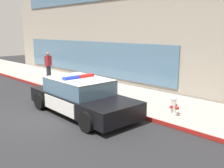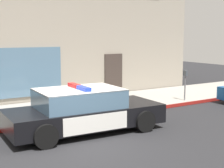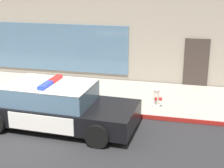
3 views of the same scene
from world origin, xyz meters
The scene contains 5 objects.
ground centered at (0.00, 0.00, 0.00)m, with size 48.00×48.00×0.00m, color #262628.
sidewalk centered at (0.00, 4.03, 0.07)m, with size 48.00×3.58×0.15m, color #A39E93.
curb_red_paint centered at (0.00, 2.22, 0.08)m, with size 28.80×0.04×0.14m, color maroon.
police_cruiser centered at (0.86, 1.03, 0.68)m, with size 4.97×2.34×1.49m.
fire_hydrant centered at (3.75, 3.00, 0.50)m, with size 0.34×0.39×0.73m.
Camera 3 is at (4.85, -8.15, 4.57)m, focal length 54.87 mm.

